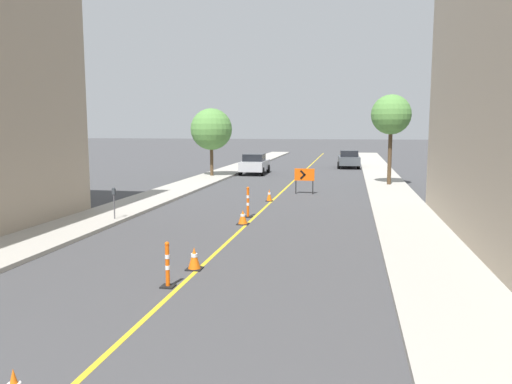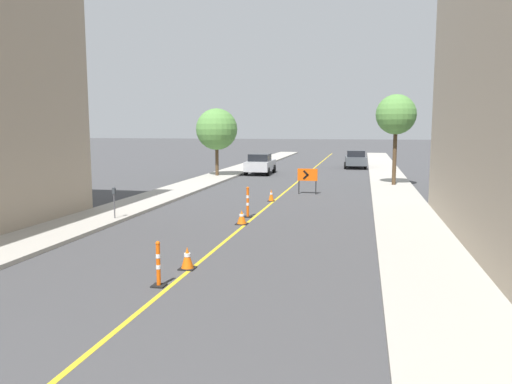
# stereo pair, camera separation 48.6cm
# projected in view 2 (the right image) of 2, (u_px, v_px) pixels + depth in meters

# --- Properties ---
(lane_stripe) EXTENTS (0.12, 69.95, 0.01)m
(lane_stripe) POSITION_uv_depth(u_px,v_px,m) (302.00, 178.00, 35.78)
(lane_stripe) COLOR gold
(lane_stripe) RESTS_ON ground_plane
(sidewalk_left) EXTENTS (2.53, 69.95, 0.13)m
(sidewalk_left) POSITION_uv_depth(u_px,v_px,m) (221.00, 176.00, 37.04)
(sidewalk_left) COLOR #ADA89E
(sidewalk_left) RESTS_ON ground_plane
(sidewalk_right) EXTENTS (2.53, 69.95, 0.13)m
(sidewalk_right) POSITION_uv_depth(u_px,v_px,m) (388.00, 179.00, 34.51)
(sidewalk_right) COLOR #ADA89E
(sidewalk_right) RESTS_ON ground_plane
(traffic_cone_second) EXTENTS (0.40, 0.40, 0.59)m
(traffic_cone_second) POSITION_uv_depth(u_px,v_px,m) (187.00, 258.00, 12.95)
(traffic_cone_second) COLOR black
(traffic_cone_second) RESTS_ON ground_plane
(traffic_cone_third) EXTENTS (0.45, 0.45, 0.55)m
(traffic_cone_third) POSITION_uv_depth(u_px,v_px,m) (242.00, 217.00, 18.91)
(traffic_cone_third) COLOR black
(traffic_cone_third) RESTS_ON ground_plane
(traffic_cone_fourth) EXTENTS (0.33, 0.33, 0.60)m
(traffic_cone_fourth) POSITION_uv_depth(u_px,v_px,m) (271.00, 195.00, 24.77)
(traffic_cone_fourth) COLOR black
(traffic_cone_fourth) RESTS_ON ground_plane
(delineator_post_front) EXTENTS (0.31, 0.31, 1.07)m
(delineator_post_front) POSITION_uv_depth(u_px,v_px,m) (158.00, 267.00, 11.51)
(delineator_post_front) COLOR black
(delineator_post_front) RESTS_ON ground_plane
(delineator_post_rear) EXTENTS (0.34, 0.34, 1.26)m
(delineator_post_rear) POSITION_uv_depth(u_px,v_px,m) (248.00, 204.00, 20.34)
(delineator_post_rear) COLOR black
(delineator_post_rear) RESTS_ON ground_plane
(arrow_barricade_primary) EXTENTS (1.10, 0.09, 1.41)m
(arrow_barricade_primary) POSITION_uv_depth(u_px,v_px,m) (307.00, 176.00, 27.28)
(arrow_barricade_primary) COLOR #EF560C
(arrow_barricade_primary) RESTS_ON ground_plane
(parked_car_curb_near) EXTENTS (1.95, 4.35, 1.59)m
(parked_car_curb_near) POSITION_uv_depth(u_px,v_px,m) (260.00, 164.00, 39.01)
(parked_car_curb_near) COLOR #B7B7BC
(parked_car_curb_near) RESTS_ON ground_plane
(parked_car_curb_mid) EXTENTS (2.04, 4.39, 1.59)m
(parked_car_curb_mid) POSITION_uv_depth(u_px,v_px,m) (356.00, 159.00, 44.71)
(parked_car_curb_mid) COLOR #474C51
(parked_car_curb_mid) RESTS_ON ground_plane
(parking_meter_far_curb) EXTENTS (0.12, 0.11, 1.23)m
(parking_meter_far_curb) POSITION_uv_depth(u_px,v_px,m) (114.00, 196.00, 19.36)
(parking_meter_far_curb) COLOR #4C4C51
(parking_meter_far_curb) RESTS_ON sidewalk_left
(street_tree_left_near) EXTENTS (3.00, 3.00, 4.87)m
(street_tree_left_near) POSITION_uv_depth(u_px,v_px,m) (217.00, 129.00, 36.16)
(street_tree_left_near) COLOR #4C3823
(street_tree_left_near) RESTS_ON sidewalk_left
(street_tree_right_near) EXTENTS (2.43, 2.43, 5.50)m
(street_tree_right_near) POSITION_uv_depth(u_px,v_px,m) (396.00, 115.00, 30.20)
(street_tree_right_near) COLOR #4C3823
(street_tree_right_near) RESTS_ON sidewalk_right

